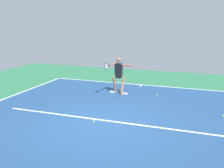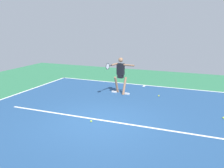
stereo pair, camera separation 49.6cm
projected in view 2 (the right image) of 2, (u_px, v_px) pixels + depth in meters
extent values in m
plane|color=#2D754C|center=(100.00, 122.00, 8.69)|extent=(20.69, 20.69, 0.00)
cube|color=navy|center=(100.00, 122.00, 8.69)|extent=(10.42, 11.64, 0.00)
cube|color=white|center=(145.00, 85.00, 13.89)|extent=(10.42, 0.10, 0.01)
cube|color=white|center=(102.00, 120.00, 8.86)|extent=(7.81, 0.10, 0.01)
cube|color=white|center=(144.00, 86.00, 13.71)|extent=(0.10, 0.30, 0.01)
cylinder|color=#9E7051|center=(124.00, 86.00, 12.06)|extent=(0.16, 0.38, 0.83)
cube|color=white|center=(127.00, 94.00, 12.08)|extent=(0.25, 0.13, 0.07)
cylinder|color=#9E7051|center=(117.00, 85.00, 12.27)|extent=(0.16, 0.38, 0.83)
cube|color=white|center=(114.00, 92.00, 12.42)|extent=(0.25, 0.13, 0.07)
cube|color=black|center=(121.00, 76.00, 12.06)|extent=(0.27, 0.23, 0.20)
cube|color=black|center=(121.00, 69.00, 11.98)|extent=(0.36, 0.23, 0.53)
sphere|color=#9E7051|center=(121.00, 60.00, 11.88)|extent=(0.22, 0.22, 0.22)
cylinder|color=#9E7051|center=(129.00, 65.00, 11.72)|extent=(0.54, 0.15, 0.08)
cylinder|color=#9E7051|center=(115.00, 64.00, 11.79)|extent=(0.15, 0.54, 0.08)
cylinder|color=black|center=(110.00, 65.00, 11.47)|extent=(0.06, 0.22, 0.03)
torus|color=black|center=(108.00, 66.00, 11.27)|extent=(0.06, 0.29, 0.29)
cylinder|color=silver|center=(108.00, 66.00, 11.27)|extent=(0.04, 0.25, 0.25)
sphere|color=#C6E53D|center=(223.00, 118.00, 9.01)|extent=(0.07, 0.07, 0.07)
sphere|color=yellow|center=(159.00, 96.00, 11.74)|extent=(0.07, 0.07, 0.07)
sphere|color=#C6E53D|center=(91.00, 121.00, 8.69)|extent=(0.07, 0.07, 0.07)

